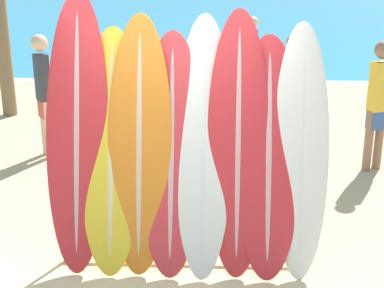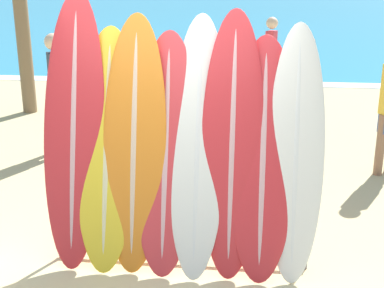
% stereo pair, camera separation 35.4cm
% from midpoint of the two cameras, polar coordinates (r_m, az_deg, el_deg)
% --- Properties ---
extents(ground_plane, '(160.00, 160.00, 0.00)m').
position_cam_midpoint_polar(ground_plane, '(4.99, -1.59, -13.82)').
color(ground_plane, tan).
extents(ocean_water, '(120.00, 60.00, 0.01)m').
position_cam_midpoint_polar(ocean_water, '(42.31, 5.78, 14.42)').
color(ocean_water, teal).
rests_on(ocean_water, ground_plane).
extents(surfboard_rack, '(2.32, 0.04, 0.89)m').
position_cam_midpoint_polar(surfboard_rack, '(4.97, 1.02, -7.62)').
color(surfboard_rack, '#47474C').
rests_on(surfboard_rack, ground_plane).
extents(surfboard_slot_0, '(0.57, 0.74, 2.48)m').
position_cam_midpoint_polar(surfboard_slot_0, '(4.94, -10.47, 1.36)').
color(surfboard_slot_0, red).
rests_on(surfboard_slot_0, ground_plane).
extents(surfboard_slot_1, '(0.59, 0.74, 2.17)m').
position_cam_midpoint_polar(surfboard_slot_1, '(4.88, -7.01, -0.62)').
color(surfboard_slot_1, yellow).
rests_on(surfboard_slot_1, ground_plane).
extents(surfboard_slot_2, '(0.58, 0.69, 2.29)m').
position_cam_midpoint_polar(surfboard_slot_2, '(4.80, -4.07, -0.06)').
color(surfboard_slot_2, orange).
rests_on(surfboard_slot_2, ground_plane).
extents(surfboard_slot_3, '(0.58, 0.74, 2.13)m').
position_cam_midpoint_polar(surfboard_slot_3, '(4.79, -0.70, -1.04)').
color(surfboard_slot_3, red).
rests_on(surfboard_slot_3, ground_plane).
extents(surfboard_slot_4, '(0.52, 0.85, 2.28)m').
position_cam_midpoint_polar(surfboard_slot_4, '(4.76, 2.75, -0.24)').
color(surfboard_slot_4, silver).
rests_on(surfboard_slot_4, ground_plane).
extents(surfboard_slot_5, '(0.55, 0.72, 2.33)m').
position_cam_midpoint_polar(surfboard_slot_5, '(4.73, 6.45, -0.14)').
color(surfboard_slot_5, red).
rests_on(surfboard_slot_5, ground_plane).
extents(surfboard_slot_6, '(0.60, 0.75, 2.11)m').
position_cam_midpoint_polar(surfboard_slot_6, '(4.76, 9.68, -1.60)').
color(surfboard_slot_6, red).
rests_on(surfboard_slot_6, ground_plane).
extents(surfboard_slot_7, '(0.50, 0.70, 2.22)m').
position_cam_midpoint_polar(surfboard_slot_7, '(4.78, 13.11, -1.04)').
color(surfboard_slot_7, silver).
rests_on(surfboard_slot_7, ground_plane).
extents(person_near_water, '(0.26, 0.27, 1.59)m').
position_cam_midpoint_polar(person_near_water, '(9.42, 13.19, 6.79)').
color(person_near_water, '#A87A5B').
rests_on(person_near_water, ground_plane).
extents(person_mid_beach, '(0.25, 0.30, 1.76)m').
position_cam_midpoint_polar(person_mid_beach, '(11.04, 9.30, 9.10)').
color(person_mid_beach, beige).
rests_on(person_mid_beach, ground_plane).
extents(person_far_left, '(0.28, 0.31, 1.79)m').
position_cam_midpoint_polar(person_far_left, '(8.04, -13.04, 5.69)').
color(person_far_left, beige).
rests_on(person_far_left, ground_plane).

